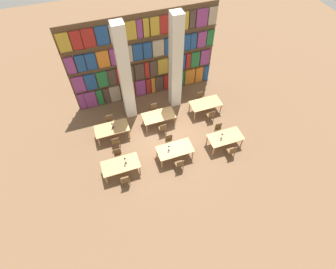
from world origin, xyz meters
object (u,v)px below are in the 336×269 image
Objects in this scene: chair_0 at (125,180)px; desk_lamp_0 at (125,160)px; chair_10 at (211,115)px; desk_lamp_3 at (112,125)px; reading_table_3 at (112,129)px; chair_5 at (219,130)px; reading_table_5 at (206,104)px; pillar_left at (125,75)px; pillar_center at (176,64)px; desk_lamp_1 at (169,147)px; chair_3 at (170,141)px; reading_table_4 at (159,116)px; chair_11 at (200,98)px; chair_6 at (116,141)px; reading_table_2 at (225,138)px; chair_8 at (163,128)px; reading_table_1 at (175,150)px; reading_table_0 at (121,165)px; chair_4 at (232,151)px; chair_1 at (118,155)px; desk_lamp_2 at (222,135)px; chair_2 at (179,164)px; chair_7 at (110,121)px; chair_9 at (155,110)px.

desk_lamp_0 reaches higher than chair_0.
desk_lamp_0 is 0.56× the size of chair_10.
reading_table_3 is at bearing -172.91° from desk_lamp_3.
chair_5 is 1.98m from reading_table_5.
pillar_left is 2.92m from pillar_center.
desk_lamp_1 is 3.59m from reading_table_3.
chair_3 is 0.46× the size of reading_table_5.
pillar_left is 3.06m from reading_table_4.
pillar_left is 6.85× the size of chair_3.
desk_lamp_0 reaches higher than chair_10.
desk_lamp_1 is at bearing 45.50° from chair_11.
desk_lamp_1 is 2.60m from reading_table_4.
chair_6 reaches higher than reading_table_3.
reading_table_2 is at bearing 88.44° from chair_5.
desk_lamp_3 is (-5.74, 1.90, 0.54)m from chair_5.
chair_8 is at bearing 27.36° from chair_11.
reading_table_1 is at bearing 48.76° from chair_11.
reading_table_2 is at bearing -91.12° from reading_table_5.
reading_table_1 is at bearing 0.38° from desk_lamp_0.
chair_6 is at bearing 87.23° from reading_table_0.
chair_4 is 6.76m from reading_table_3.
desk_lamp_3 is at bearing -132.52° from pillar_left.
chair_3 is at bearing -88.46° from reading_table_4.
desk_lamp_0 reaches higher than reading_table_2.
pillar_center reaches higher than chair_1.
reading_table_0 is 3.88× the size of desk_lamp_0.
desk_lamp_0 is at bearing -135.73° from pillar_center.
desk_lamp_3 is 0.21× the size of reading_table_5.
desk_lamp_0 is at bearing -86.87° from desk_lamp_3.
reading_table_5 is (5.82, 0.86, 0.20)m from chair_6.
chair_6 is (-5.49, 1.93, -0.58)m from desk_lamp_2.
chair_2 is 0.46× the size of reading_table_4.
chair_11 is (3.00, 2.61, 0.00)m from chair_3.
chair_8 is at bearing 143.91° from desk_lamp_2.
desk_lamp_0 reaches higher than desk_lamp_1.
pillar_center is 3.14× the size of reading_table_4.
chair_5 is 1.00× the size of chair_7.
chair_10 is (0.06, 1.97, -0.20)m from reading_table_2.
chair_2 is (2.90, -0.00, 0.00)m from chair_0.
chair_2 is (-0.03, -0.78, -0.20)m from reading_table_1.
chair_8 is 1.00× the size of chair_9.
chair_5 is (2.96, 1.42, 0.00)m from chair_2.
pillar_center reaches higher than desk_lamp_3.
chair_0 is 3.29m from chair_3.
chair_4 and chair_10 have the same top height.
chair_5 is at bearing 137.97° from chair_9.
reading_table_0 is 2.18× the size of chair_2.
reading_table_5 is at bearing -90.94° from chair_5.
reading_table_0 is at bearing 29.80° from chair_11.
desk_lamp_3 reaches higher than reading_table_3.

